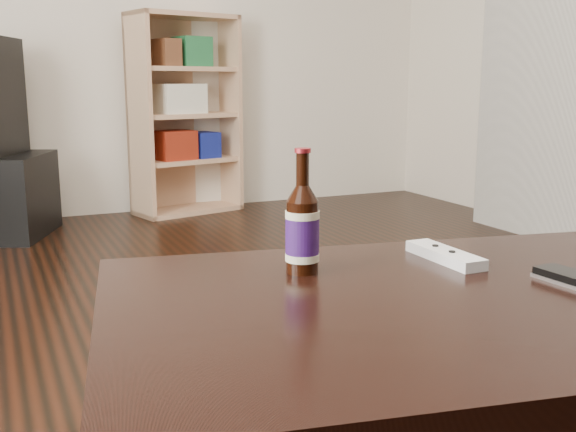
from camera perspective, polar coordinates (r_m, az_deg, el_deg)
name	(u,v)px	position (r m, az deg, el deg)	size (l,w,h in m)	color
floor	(243,429)	(1.78, -3.84, -17.57)	(5.00, 6.00, 0.01)	black
bookshelf	(182,111)	(4.50, -8.94, 8.76)	(0.74, 0.48, 1.28)	tan
coffee_table	(481,327)	(1.25, 16.02, -9.04)	(1.43, 1.00, 0.49)	black
beer_bottle	(302,230)	(1.28, 1.22, -1.15)	(0.09, 0.09, 0.24)	black
phone	(567,277)	(1.34, 22.55, -4.81)	(0.07, 0.12, 0.02)	silver
remote	(445,255)	(1.42, 13.14, -3.24)	(0.06, 0.20, 0.03)	silver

